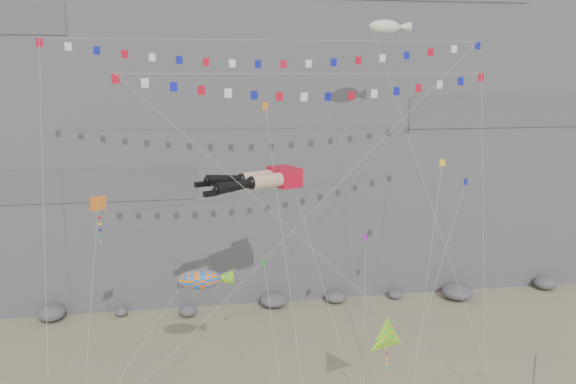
{
  "coord_description": "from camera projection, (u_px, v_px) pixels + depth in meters",
  "views": [
    {
      "loc": [
        -6.37,
        -32.34,
        21.8
      ],
      "look_at": [
        0.12,
        9.0,
        12.79
      ],
      "focal_mm": 35.0,
      "sensor_mm": 36.0,
      "label": 1
    }
  ],
  "objects": [
    {
      "name": "flag_banner_upper",
      "position": [
        270.0,
        40.0,
        39.77
      ],
      "size": [
        31.29,
        12.79,
        30.35
      ],
      "color": "red",
      "rests_on": "ground"
    },
    {
      "name": "harlequin_kite",
      "position": [
        98.0,
        204.0,
        33.6
      ],
      "size": [
        1.96,
        7.96,
        15.64
      ],
      "color": "red",
      "rests_on": "ground"
    },
    {
      "name": "talus_boulders",
      "position": [
        274.0,
        300.0,
        53.08
      ],
      "size": [
        60.0,
        3.0,
        1.2
      ],
      "primitive_type": null,
      "color": "slate",
      "rests_on": "ground"
    },
    {
      "name": "small_kite_a",
      "position": [
        266.0,
        113.0,
        39.2
      ],
      "size": [
        1.61,
        14.23,
        23.69
      ],
      "color": "orange",
      "rests_on": "ground"
    },
    {
      "name": "legs_kite",
      "position": [
        260.0,
        180.0,
        37.52
      ],
      "size": [
        9.61,
        13.79,
        19.49
      ],
      "rotation": [
        0.0,
        0.0,
        0.43
      ],
      "color": "red",
      "rests_on": "ground"
    },
    {
      "name": "small_kite_c",
      "position": [
        265.0,
        267.0,
        36.59
      ],
      "size": [
        1.04,
        10.0,
        13.38
      ],
      "color": "green",
      "rests_on": "ground"
    },
    {
      "name": "cliff",
      "position": [
        255.0,
        42.0,
        62.43
      ],
      "size": [
        80.0,
        28.0,
        50.0
      ],
      "primitive_type": "cube",
      "color": "slate",
      "rests_on": "ground"
    },
    {
      "name": "small_kite_b",
      "position": [
        365.0,
        240.0,
        41.33
      ],
      "size": [
        3.74,
        11.48,
        14.86
      ],
      "color": "purple",
      "rests_on": "ground"
    },
    {
      "name": "small_kite_e",
      "position": [
        464.0,
        188.0,
        37.36
      ],
      "size": [
        8.08,
        7.75,
        17.84
      ],
      "color": "#12179E",
      "rests_on": "ground"
    },
    {
      "name": "blimp_windsock",
      "position": [
        385.0,
        28.0,
        43.1
      ],
      "size": [
        6.82,
        13.16,
        28.32
      ],
      "color": "#EEE3C4",
      "rests_on": "ground"
    },
    {
      "name": "small_kite_d",
      "position": [
        442.0,
        167.0,
        41.51
      ],
      "size": [
        7.86,
        13.68,
        21.23
      ],
      "color": "yellow",
      "rests_on": "ground"
    },
    {
      "name": "fish_windsock",
      "position": [
        200.0,
        280.0,
        35.86
      ],
      "size": [
        9.96,
        5.6,
        12.78
      ],
      "color": "orange",
      "rests_on": "ground"
    },
    {
      "name": "flag_banner_lower",
      "position": [
        317.0,
        74.0,
        35.93
      ],
      "size": [
        24.48,
        6.52,
        24.65
      ],
      "color": "red",
      "rests_on": "ground"
    },
    {
      "name": "delta_kite",
      "position": [
        388.0,
        338.0,
        34.29
      ],
      "size": [
        3.78,
        6.56,
        8.53
      ],
      "color": "yellow",
      "rests_on": "ground"
    }
  ]
}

